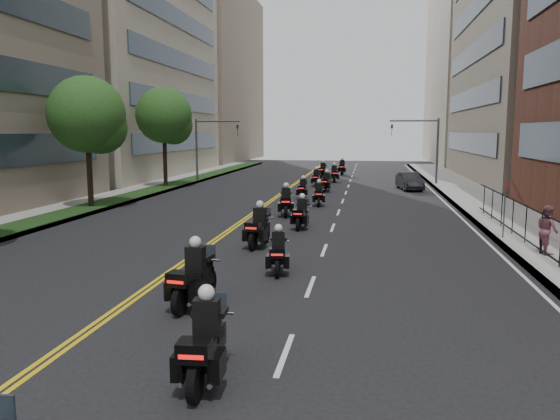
{
  "coord_description": "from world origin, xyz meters",
  "views": [
    {
      "loc": [
        4.8,
        -5.5,
        4.53
      ],
      "look_at": [
        1.42,
        15.41,
        1.46
      ],
      "focal_mm": 35.0,
      "sensor_mm": 36.0,
      "label": 1
    }
  ],
  "objects_px": {
    "motorcycle_3": "(278,254)",
    "motorcycle_4": "(259,229)",
    "motorcycle_7": "(319,195)",
    "motorcycle_11": "(334,174)",
    "motorcycle_12": "(323,171)",
    "motorcycle_1": "(205,345)",
    "motorcycle_13": "(342,168)",
    "motorcycle_2": "(194,279)",
    "motorcycle_10": "(316,178)",
    "pedestrian_b": "(547,230)",
    "motorcycle_8": "(303,189)",
    "motorcycle_5": "(302,215)",
    "motorcycle_6": "(286,203)",
    "parked_sedan": "(410,181)",
    "motorcycle_9": "(326,183)"
  },
  "relations": [
    {
      "from": "motorcycle_3",
      "to": "motorcycle_4",
      "type": "distance_m",
      "value": 4.08
    },
    {
      "from": "motorcycle_3",
      "to": "motorcycle_7",
      "type": "xyz_separation_m",
      "value": [
        -0.15,
        16.2,
        0.02
      ]
    },
    {
      "from": "motorcycle_11",
      "to": "motorcycle_12",
      "type": "bearing_deg",
      "value": 102.5
    },
    {
      "from": "motorcycle_1",
      "to": "motorcycle_13",
      "type": "relative_size",
      "value": 0.98
    },
    {
      "from": "motorcycle_2",
      "to": "motorcycle_10",
      "type": "xyz_separation_m",
      "value": [
        0.16,
        31.84,
        -0.08
      ]
    },
    {
      "from": "motorcycle_4",
      "to": "pedestrian_b",
      "type": "height_order",
      "value": "pedestrian_b"
    },
    {
      "from": "motorcycle_8",
      "to": "motorcycle_13",
      "type": "bearing_deg",
      "value": 86.0
    },
    {
      "from": "motorcycle_5",
      "to": "motorcycle_7",
      "type": "xyz_separation_m",
      "value": [
        0.08,
        8.07,
        -0.01
      ]
    },
    {
      "from": "motorcycle_6",
      "to": "parked_sedan",
      "type": "xyz_separation_m",
      "value": [
        7.53,
        14.6,
        -0.03
      ]
    },
    {
      "from": "motorcycle_5",
      "to": "motorcycle_13",
      "type": "relative_size",
      "value": 0.9
    },
    {
      "from": "motorcycle_13",
      "to": "motorcycle_6",
      "type": "bearing_deg",
      "value": -92.14
    },
    {
      "from": "motorcycle_1",
      "to": "motorcycle_10",
      "type": "height_order",
      "value": "motorcycle_1"
    },
    {
      "from": "motorcycle_5",
      "to": "motorcycle_8",
      "type": "xyz_separation_m",
      "value": [
        -1.33,
        11.62,
        -0.04
      ]
    },
    {
      "from": "motorcycle_1",
      "to": "motorcycle_9",
      "type": "height_order",
      "value": "motorcycle_1"
    },
    {
      "from": "motorcycle_10",
      "to": "motorcycle_1",
      "type": "bearing_deg",
      "value": -89.41
    },
    {
      "from": "motorcycle_4",
      "to": "motorcycle_5",
      "type": "distance_m",
      "value": 4.46
    },
    {
      "from": "motorcycle_2",
      "to": "motorcycle_7",
      "type": "relative_size",
      "value": 1.13
    },
    {
      "from": "motorcycle_4",
      "to": "parked_sedan",
      "type": "height_order",
      "value": "motorcycle_4"
    },
    {
      "from": "motorcycle_4",
      "to": "motorcycle_10",
      "type": "bearing_deg",
      "value": 95.9
    },
    {
      "from": "motorcycle_2",
      "to": "motorcycle_4",
      "type": "xyz_separation_m",
      "value": [
        0.21,
        7.56,
        -0.0
      ]
    },
    {
      "from": "motorcycle_11",
      "to": "motorcycle_6",
      "type": "bearing_deg",
      "value": -99.56
    },
    {
      "from": "motorcycle_5",
      "to": "motorcycle_10",
      "type": "xyz_separation_m",
      "value": [
        -1.22,
        19.98,
        -0.01
      ]
    },
    {
      "from": "motorcycle_6",
      "to": "motorcycle_12",
      "type": "relative_size",
      "value": 1.03
    },
    {
      "from": "motorcycle_3",
      "to": "motorcycle_6",
      "type": "bearing_deg",
      "value": 90.39
    },
    {
      "from": "motorcycle_9",
      "to": "motorcycle_11",
      "type": "distance_m",
      "value": 7.98
    },
    {
      "from": "motorcycle_4",
      "to": "motorcycle_7",
      "type": "bearing_deg",
      "value": 89.99
    },
    {
      "from": "motorcycle_5",
      "to": "motorcycle_7",
      "type": "relative_size",
      "value": 1.02
    },
    {
      "from": "motorcycle_10",
      "to": "motorcycle_11",
      "type": "bearing_deg",
      "value": 70.49
    },
    {
      "from": "motorcycle_3",
      "to": "pedestrian_b",
      "type": "distance_m",
      "value": 9.89
    },
    {
      "from": "motorcycle_8",
      "to": "parked_sedan",
      "type": "relative_size",
      "value": 0.51
    },
    {
      "from": "motorcycle_12",
      "to": "motorcycle_13",
      "type": "distance_m",
      "value": 4.33
    },
    {
      "from": "motorcycle_1",
      "to": "parked_sedan",
      "type": "distance_m",
      "value": 34.82
    },
    {
      "from": "motorcycle_2",
      "to": "motorcycle_8",
      "type": "distance_m",
      "value": 23.48
    },
    {
      "from": "motorcycle_6",
      "to": "motorcycle_12",
      "type": "bearing_deg",
      "value": 82.45
    },
    {
      "from": "motorcycle_13",
      "to": "motorcycle_3",
      "type": "bearing_deg",
      "value": -89.0
    },
    {
      "from": "motorcycle_3",
      "to": "motorcycle_5",
      "type": "relative_size",
      "value": 0.95
    },
    {
      "from": "motorcycle_4",
      "to": "motorcycle_5",
      "type": "bearing_deg",
      "value": 80.49
    },
    {
      "from": "motorcycle_2",
      "to": "motorcycle_10",
      "type": "bearing_deg",
      "value": 96.95
    },
    {
      "from": "motorcycle_6",
      "to": "motorcycle_11",
      "type": "xyz_separation_m",
      "value": [
        1.33,
        20.21,
        -0.02
      ]
    },
    {
      "from": "motorcycle_3",
      "to": "motorcycle_11",
      "type": "distance_m",
      "value": 32.01
    },
    {
      "from": "motorcycle_4",
      "to": "motorcycle_9",
      "type": "distance_m",
      "value": 20.24
    },
    {
      "from": "motorcycle_3",
      "to": "motorcycle_8",
      "type": "distance_m",
      "value": 19.81
    },
    {
      "from": "motorcycle_11",
      "to": "pedestrian_b",
      "type": "distance_m",
      "value": 29.93
    },
    {
      "from": "motorcycle_3",
      "to": "pedestrian_b",
      "type": "height_order",
      "value": "pedestrian_b"
    },
    {
      "from": "motorcycle_10",
      "to": "motorcycle_7",
      "type": "bearing_deg",
      "value": -85.43
    },
    {
      "from": "motorcycle_11",
      "to": "motorcycle_13",
      "type": "relative_size",
      "value": 0.95
    },
    {
      "from": "motorcycle_6",
      "to": "motorcycle_7",
      "type": "relative_size",
      "value": 1.11
    },
    {
      "from": "motorcycle_6",
      "to": "motorcycle_13",
      "type": "relative_size",
      "value": 0.98
    },
    {
      "from": "motorcycle_6",
      "to": "motorcycle_10",
      "type": "relative_size",
      "value": 1.1
    },
    {
      "from": "motorcycle_5",
      "to": "pedestrian_b",
      "type": "relative_size",
      "value": 1.27
    }
  ]
}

